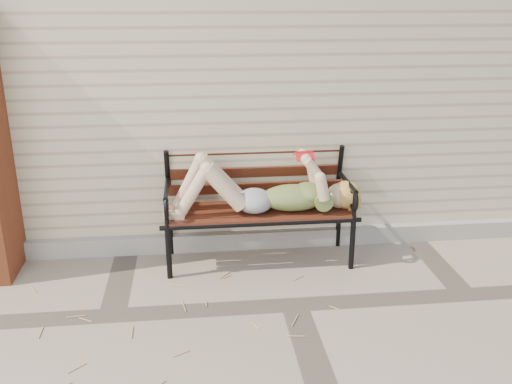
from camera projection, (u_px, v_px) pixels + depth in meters
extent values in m
plane|color=gray|center=(294.00, 305.00, 3.98)|extent=(80.00, 80.00, 0.00)
cube|color=beige|center=(250.00, 45.00, 6.29)|extent=(8.00, 4.00, 3.00)
cube|color=#AAA499|center=(275.00, 238.00, 4.87)|extent=(8.00, 0.10, 0.15)
cylinder|color=black|center=(169.00, 252.00, 4.29)|extent=(0.04, 0.04, 0.43)
cylinder|color=black|center=(170.00, 230.00, 4.69)|extent=(0.04, 0.04, 0.43)
cylinder|color=black|center=(352.00, 243.00, 4.44)|extent=(0.04, 0.04, 0.43)
cylinder|color=black|center=(339.00, 222.00, 4.84)|extent=(0.04, 0.04, 0.43)
cube|color=#511F14|center=(259.00, 211.00, 4.49)|extent=(1.46, 0.47, 0.03)
cylinder|color=black|center=(262.00, 224.00, 4.29)|extent=(1.53, 0.04, 0.04)
cylinder|color=black|center=(256.00, 204.00, 4.70)|extent=(1.53, 0.04, 0.04)
torus|color=black|center=(254.00, 142.00, 4.63)|extent=(0.26, 0.03, 0.26)
ellipsoid|color=#092E43|center=(293.00, 197.00, 4.45)|extent=(0.52, 0.30, 0.20)
ellipsoid|color=#092E43|center=(308.00, 193.00, 4.45)|extent=(0.25, 0.29, 0.15)
ellipsoid|color=#9A9B9F|center=(254.00, 201.00, 4.43)|extent=(0.29, 0.33, 0.18)
sphere|color=beige|center=(340.00, 196.00, 4.49)|extent=(0.21, 0.21, 0.21)
ellipsoid|color=#DDB453|center=(346.00, 195.00, 4.50)|extent=(0.24, 0.24, 0.22)
cube|color=red|center=(304.00, 152.00, 4.34)|extent=(0.13, 0.02, 0.02)
cube|color=beige|center=(305.00, 157.00, 4.31)|extent=(0.13, 0.08, 0.05)
cube|color=beige|center=(303.00, 154.00, 4.39)|extent=(0.13, 0.08, 0.05)
cube|color=red|center=(305.00, 157.00, 4.31)|extent=(0.14, 0.09, 0.05)
cube|color=red|center=(303.00, 154.00, 4.39)|extent=(0.14, 0.09, 0.05)
cylinder|color=tan|center=(88.00, 366.00, 3.32)|extent=(0.08, 0.02, 0.01)
cylinder|color=tan|center=(119.00, 310.00, 3.90)|extent=(0.14, 0.05, 0.01)
cylinder|color=tan|center=(100.00, 308.00, 3.93)|extent=(0.08, 0.07, 0.01)
cylinder|color=tan|center=(43.00, 284.00, 4.25)|extent=(0.01, 0.11, 0.01)
cylinder|color=tan|center=(265.00, 274.00, 4.40)|extent=(0.07, 0.06, 0.01)
cylinder|color=tan|center=(10.00, 296.00, 4.09)|extent=(0.07, 0.10, 0.01)
cylinder|color=tan|center=(279.00, 343.00, 3.54)|extent=(0.06, 0.10, 0.01)
cylinder|color=tan|center=(254.00, 342.00, 3.55)|extent=(0.12, 0.11, 0.01)
cylinder|color=tan|center=(206.00, 295.00, 4.10)|extent=(0.08, 0.08, 0.01)
cylinder|color=tan|center=(311.00, 300.00, 4.03)|extent=(0.03, 0.15, 0.01)
cylinder|color=tan|center=(214.00, 362.00, 3.35)|extent=(0.10, 0.10, 0.01)
cylinder|color=tan|center=(290.00, 291.00, 4.15)|extent=(0.16, 0.02, 0.01)
cylinder|color=tan|center=(94.00, 379.00, 3.21)|extent=(0.11, 0.01, 0.01)
cylinder|color=tan|center=(324.00, 361.00, 3.37)|extent=(0.03, 0.08, 0.01)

